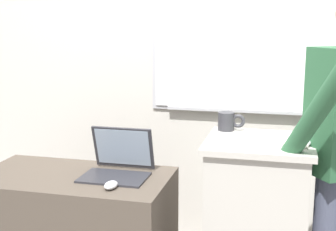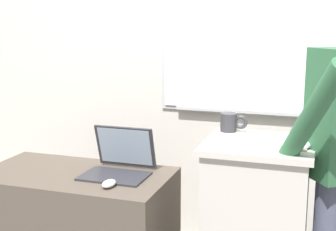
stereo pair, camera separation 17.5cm
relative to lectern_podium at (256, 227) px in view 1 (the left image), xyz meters
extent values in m
cube|color=beige|center=(-0.35, 0.82, 0.96)|extent=(6.40, 0.12, 2.85)
cube|color=#B7B7BC|center=(0.14, 0.76, 1.03)|extent=(1.80, 0.02, 1.14)
cube|color=white|center=(0.14, 0.75, 1.03)|extent=(1.75, 0.02, 1.09)
cube|color=#B7B7BC|center=(0.14, 0.74, 0.47)|extent=(1.57, 0.04, 0.02)
cube|color=#BCB7AD|center=(0.00, 0.00, -0.02)|extent=(0.48, 0.47, 0.90)
cube|color=#BCB7AD|center=(0.00, 0.00, 0.45)|extent=(0.52, 0.51, 0.03)
cylinder|color=#2D603D|center=(0.24, -0.29, 0.66)|extent=(0.31, 0.39, 0.50)
cube|color=#28282D|center=(-0.72, -0.13, 0.25)|extent=(0.34, 0.23, 0.01)
cube|color=#28282D|center=(-0.72, 0.02, 0.37)|extent=(0.33, 0.08, 0.23)
cube|color=#8C9EB2|center=(-0.72, 0.01, 0.37)|extent=(0.30, 0.06, 0.20)
cube|color=beige|center=(0.02, -0.06, 0.47)|extent=(0.42, 0.11, 0.02)
ellipsoid|color=#BCBCC1|center=(-0.68, -0.27, 0.26)|extent=(0.06, 0.10, 0.03)
ellipsoid|color=#BCBCC1|center=(0.21, -0.05, 0.48)|extent=(0.06, 0.10, 0.03)
cylinder|color=#333338|center=(-0.19, 0.18, 0.51)|extent=(0.09, 0.09, 0.10)
torus|color=#333338|center=(-0.12, 0.18, 0.52)|extent=(0.07, 0.02, 0.07)
camera|label=1|loc=(0.10, -2.29, 1.03)|focal=50.00mm
camera|label=2|loc=(0.27, -2.24, 1.03)|focal=50.00mm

